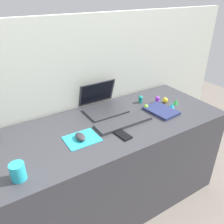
{
  "coord_description": "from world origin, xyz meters",
  "views": [
    {
      "loc": [
        -0.7,
        -1.18,
        1.58
      ],
      "look_at": [
        0.03,
        0.0,
        0.83
      ],
      "focal_mm": 37.03,
      "sensor_mm": 36.0,
      "label": 1
    }
  ],
  "objects_px": {
    "notebook_pad": "(161,111)",
    "coffee_mug": "(18,172)",
    "toy_figurine_purple": "(157,100)",
    "laptop": "(102,103)",
    "toy_figurine_teal": "(141,99)",
    "cell_phone": "(123,135)",
    "toy_figurine_green": "(176,102)",
    "toy_figurine_cyan": "(172,105)",
    "toy_figurine_yellow": "(165,100)",
    "toy_figurine_lime": "(146,107)",
    "keyboard": "(124,122)",
    "mouse": "(80,137)"
  },
  "relations": [
    {
      "from": "toy_figurine_cyan",
      "to": "toy_figurine_yellow",
      "type": "height_order",
      "value": "toy_figurine_cyan"
    },
    {
      "from": "cell_phone",
      "to": "mouse",
      "type": "bearing_deg",
      "value": 152.59
    },
    {
      "from": "notebook_pad",
      "to": "toy_figurine_yellow",
      "type": "height_order",
      "value": "toy_figurine_yellow"
    },
    {
      "from": "toy_figurine_cyan",
      "to": "toy_figurine_yellow",
      "type": "relative_size",
      "value": 1.14
    },
    {
      "from": "toy_figurine_purple",
      "to": "laptop",
      "type": "bearing_deg",
      "value": 161.52
    },
    {
      "from": "laptop",
      "to": "mouse",
      "type": "bearing_deg",
      "value": -137.58
    },
    {
      "from": "cell_phone",
      "to": "toy_figurine_teal",
      "type": "xyz_separation_m",
      "value": [
        0.4,
        0.32,
        0.03
      ]
    },
    {
      "from": "toy_figurine_yellow",
      "to": "toy_figurine_purple",
      "type": "bearing_deg",
      "value": 147.32
    },
    {
      "from": "coffee_mug",
      "to": "toy_figurine_yellow",
      "type": "distance_m",
      "value": 1.24
    },
    {
      "from": "cell_phone",
      "to": "toy_figurine_teal",
      "type": "relative_size",
      "value": 2.13
    },
    {
      "from": "notebook_pad",
      "to": "coffee_mug",
      "type": "distance_m",
      "value": 1.09
    },
    {
      "from": "coffee_mug",
      "to": "toy_figurine_purple",
      "type": "bearing_deg",
      "value": 14.05
    },
    {
      "from": "coffee_mug",
      "to": "keyboard",
      "type": "bearing_deg",
      "value": 12.58
    },
    {
      "from": "toy_figurine_teal",
      "to": "toy_figurine_purple",
      "type": "height_order",
      "value": "toy_figurine_teal"
    },
    {
      "from": "cell_phone",
      "to": "toy_figurine_cyan",
      "type": "distance_m",
      "value": 0.55
    },
    {
      "from": "laptop",
      "to": "toy_figurine_green",
      "type": "distance_m",
      "value": 0.61
    },
    {
      "from": "toy_figurine_green",
      "to": "laptop",
      "type": "bearing_deg",
      "value": 155.78
    },
    {
      "from": "laptop",
      "to": "toy_figurine_purple",
      "type": "xyz_separation_m",
      "value": [
        0.44,
        -0.15,
        -0.02
      ]
    },
    {
      "from": "coffee_mug",
      "to": "toy_figurine_lime",
      "type": "relative_size",
      "value": 2.46
    },
    {
      "from": "toy_figurine_lime",
      "to": "toy_figurine_purple",
      "type": "height_order",
      "value": "toy_figurine_purple"
    },
    {
      "from": "mouse",
      "to": "coffee_mug",
      "type": "distance_m",
      "value": 0.43
    },
    {
      "from": "toy_figurine_yellow",
      "to": "toy_figurine_green",
      "type": "xyz_separation_m",
      "value": [
        0.06,
        -0.07,
        -0.0
      ]
    },
    {
      "from": "laptop",
      "to": "toy_figurine_teal",
      "type": "xyz_separation_m",
      "value": [
        0.33,
        -0.07,
        -0.02
      ]
    },
    {
      "from": "toy_figurine_lime",
      "to": "toy_figurine_teal",
      "type": "distance_m",
      "value": 0.12
    },
    {
      "from": "toy_figurine_purple",
      "to": "coffee_mug",
      "type": "bearing_deg",
      "value": -165.95
    },
    {
      "from": "mouse",
      "to": "toy_figurine_teal",
      "type": "relative_size",
      "value": 1.6
    },
    {
      "from": "toy_figurine_yellow",
      "to": "laptop",
      "type": "bearing_deg",
      "value": 159.79
    },
    {
      "from": "laptop",
      "to": "toy_figurine_purple",
      "type": "relative_size",
      "value": 5.21
    },
    {
      "from": "toy_figurine_cyan",
      "to": "toy_figurine_teal",
      "type": "relative_size",
      "value": 0.89
    },
    {
      "from": "toy_figurine_teal",
      "to": "toy_figurine_yellow",
      "type": "bearing_deg",
      "value": -33.43
    },
    {
      "from": "toy_figurine_yellow",
      "to": "toy_figurine_cyan",
      "type": "bearing_deg",
      "value": -105.66
    },
    {
      "from": "keyboard",
      "to": "toy_figurine_green",
      "type": "distance_m",
      "value": 0.53
    },
    {
      "from": "toy_figurine_lime",
      "to": "toy_figurine_cyan",
      "type": "xyz_separation_m",
      "value": [
        0.17,
        -0.1,
        0.01
      ]
    },
    {
      "from": "notebook_pad",
      "to": "laptop",
      "type": "bearing_deg",
      "value": 135.75
    },
    {
      "from": "toy_figurine_cyan",
      "to": "toy_figurine_yellow",
      "type": "xyz_separation_m",
      "value": [
        0.03,
        0.1,
        -0.0
      ]
    },
    {
      "from": "coffee_mug",
      "to": "mouse",
      "type": "bearing_deg",
      "value": 20.1
    },
    {
      "from": "toy_figurine_purple",
      "to": "toy_figurine_cyan",
      "type": "bearing_deg",
      "value": -79.45
    },
    {
      "from": "keyboard",
      "to": "toy_figurine_yellow",
      "type": "bearing_deg",
      "value": 10.75
    },
    {
      "from": "mouse",
      "to": "coffee_mug",
      "type": "xyz_separation_m",
      "value": [
        -0.4,
        -0.15,
        0.03
      ]
    },
    {
      "from": "toy_figurine_cyan",
      "to": "toy_figurine_purple",
      "type": "distance_m",
      "value": 0.14
    },
    {
      "from": "keyboard",
      "to": "coffee_mug",
      "type": "distance_m",
      "value": 0.76
    },
    {
      "from": "toy_figurine_cyan",
      "to": "toy_figurine_purple",
      "type": "xyz_separation_m",
      "value": [
        -0.03,
        0.14,
        0.0
      ]
    },
    {
      "from": "toy_figurine_lime",
      "to": "toy_figurine_cyan",
      "type": "height_order",
      "value": "toy_figurine_cyan"
    },
    {
      "from": "cell_phone",
      "to": "toy_figurine_yellow",
      "type": "height_order",
      "value": "toy_figurine_yellow"
    },
    {
      "from": "keyboard",
      "to": "toy_figurine_purple",
      "type": "height_order",
      "value": "toy_figurine_purple"
    },
    {
      "from": "cell_phone",
      "to": "toy_figurine_green",
      "type": "height_order",
      "value": "toy_figurine_green"
    },
    {
      "from": "keyboard",
      "to": "coffee_mug",
      "type": "relative_size",
      "value": 4.44
    },
    {
      "from": "mouse",
      "to": "coffee_mug",
      "type": "relative_size",
      "value": 1.04
    },
    {
      "from": "mouse",
      "to": "toy_figurine_green",
      "type": "bearing_deg",
      "value": 2.84
    },
    {
      "from": "toy_figurine_teal",
      "to": "laptop",
      "type": "bearing_deg",
      "value": 167.75
    }
  ]
}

